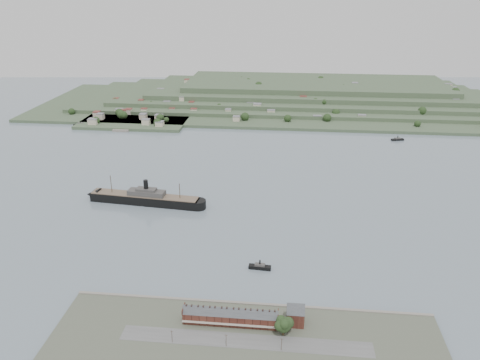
# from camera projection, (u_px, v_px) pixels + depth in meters

# --- Properties ---
(ground) EXTENTS (1400.00, 1400.00, 0.00)m
(ground) POSITION_uv_depth(u_px,v_px,m) (264.00, 203.00, 426.40)
(ground) COLOR slate
(ground) RESTS_ON ground
(near_shore) EXTENTS (220.00, 80.00, 2.60)m
(near_shore) POSITION_uv_depth(u_px,v_px,m) (244.00, 349.00, 254.76)
(near_shore) COLOR #4C5142
(near_shore) RESTS_ON ground
(terrace_row) EXTENTS (55.60, 9.80, 11.07)m
(terrace_row) POSITION_uv_depth(u_px,v_px,m) (230.00, 316.00, 270.62)
(terrace_row) COLOR #472019
(terrace_row) RESTS_ON ground
(gabled_building) EXTENTS (10.40, 10.18, 14.09)m
(gabled_building) POSITION_uv_depth(u_px,v_px,m) (295.00, 314.00, 270.24)
(gabled_building) COLOR #472019
(gabled_building) RESTS_ON ground
(far_peninsula) EXTENTS (760.00, 309.00, 30.00)m
(far_peninsula) POSITION_uv_depth(u_px,v_px,m) (294.00, 96.00, 779.62)
(far_peninsula) COLOR #405539
(far_peninsula) RESTS_ON ground
(steamship) EXTENTS (114.96, 24.26, 27.58)m
(steamship) POSITION_uv_depth(u_px,v_px,m) (142.00, 198.00, 424.29)
(steamship) COLOR black
(steamship) RESTS_ON ground
(tugboat) EXTENTS (15.88, 5.30, 7.03)m
(tugboat) POSITION_uv_depth(u_px,v_px,m) (260.00, 267.00, 327.33)
(tugboat) COLOR black
(tugboat) RESTS_ON ground
(ferry_west) EXTENTS (20.26, 12.67, 7.38)m
(ferry_west) POSITION_uv_depth(u_px,v_px,m) (81.00, 125.00, 657.62)
(ferry_west) COLOR black
(ferry_west) RESTS_ON ground
(ferry_east) EXTENTS (16.84, 8.43, 6.08)m
(ferry_east) POSITION_uv_depth(u_px,v_px,m) (397.00, 139.00, 596.27)
(ferry_east) COLOR black
(ferry_east) RESTS_ON ground
(fig_tree) EXTENTS (10.90, 9.44, 12.16)m
(fig_tree) POSITION_uv_depth(u_px,v_px,m) (284.00, 325.00, 260.26)
(fig_tree) COLOR #3D2E1C
(fig_tree) RESTS_ON ground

